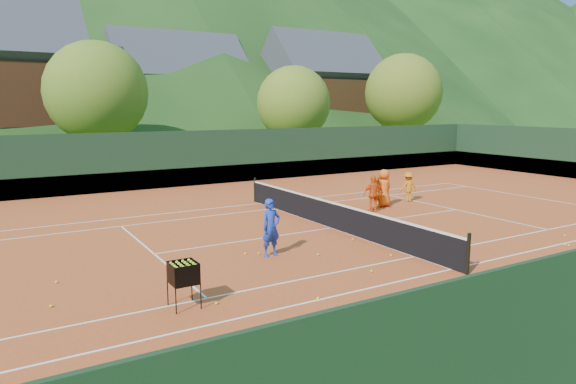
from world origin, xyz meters
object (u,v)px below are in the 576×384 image
student_b (373,194)px  ball_hopper (183,274)px  student_c (384,188)px  student_a (375,192)px  tennis_net (332,214)px  coach (271,228)px  chalet_right (321,97)px  student_d (408,187)px  chalet_mid (177,99)px

student_b → ball_hopper: bearing=44.1°
student_c → ball_hopper: (-11.30, -6.47, -0.06)m
student_a → tennis_net: bearing=34.9°
coach → chalet_right: 39.89m
student_a → student_c: (0.52, 0.02, 0.15)m
student_a → ball_hopper: 12.57m
student_a → student_d: student_d is taller
ball_hopper → chalet_right: (27.01, 34.34, 4.49)m
tennis_net → ball_hopper: (-7.01, -4.34, 0.25)m
student_c → student_d: size_ratio=1.19×
coach → ball_hopper: bearing=-151.9°
student_a → chalet_right: size_ratio=0.11×
coach → student_b: coach is taller
coach → student_a: coach is taller
coach → tennis_net: bearing=21.7°
ball_hopper → chalet_right: 43.92m
coach → chalet_mid: size_ratio=0.13×
student_c → student_d: (1.70, 0.30, -0.13)m
student_b → chalet_right: size_ratio=0.13×
student_d → ball_hopper: 14.67m
student_d → chalet_mid: bearing=-77.0°
student_d → tennis_net: bearing=35.1°
student_b → chalet_mid: chalet_mid is taller
student_d → ball_hopper: bearing=40.6°
student_a → ball_hopper: size_ratio=1.32×
tennis_net → ball_hopper: size_ratio=12.07×
chalet_right → coach: bearing=-126.4°
coach → student_b: (6.65, 3.36, -0.09)m
student_a → student_b: student_b is taller
student_a → chalet_right: 32.59m
student_a → tennis_net: student_a is taller
tennis_net → student_a: bearing=29.2°
student_a → student_c: student_c is taller
student_a → student_d: size_ratio=0.97×
student_a → ball_hopper: (-10.78, -6.45, 0.09)m
student_d → chalet_mid: 31.86m
coach → student_d: bearing=17.7°
chalet_right → tennis_net: bearing=-123.7°
student_a → student_d: bearing=-165.9°
ball_hopper → student_d: bearing=27.5°
student_b → student_d: size_ratio=1.11×
student_c → chalet_right: 32.29m
coach → ball_hopper: 4.24m
chalet_mid → chalet_right: chalet_right is taller
student_c → student_d: 1.74m
coach → chalet_right: (23.53, 31.91, 4.40)m
student_b → tennis_net: bearing=39.2°
student_b → tennis_net: size_ratio=0.12×
student_b → chalet_right: 33.47m
chalet_right → chalet_mid: bearing=164.1°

